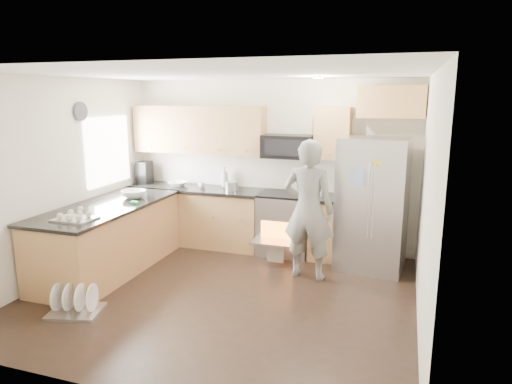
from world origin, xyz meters
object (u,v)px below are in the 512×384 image
(stove_range, at_px, (285,210))
(refrigerator, at_px, (372,204))
(person, at_px, (308,210))
(dish_rack, at_px, (75,305))

(stove_range, xyz_separation_m, refrigerator, (1.28, -0.23, 0.23))
(refrigerator, bearing_deg, person, -135.78)
(person, bearing_deg, refrigerator, -137.75)
(refrigerator, bearing_deg, dish_rack, -134.69)
(stove_range, distance_m, dish_rack, 3.20)
(refrigerator, bearing_deg, stove_range, 175.85)
(dish_rack, bearing_deg, person, 39.43)
(refrigerator, xyz_separation_m, person, (-0.76, -0.59, 0.01))
(stove_range, relative_size, dish_rack, 2.78)
(stove_range, distance_m, person, 1.00)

